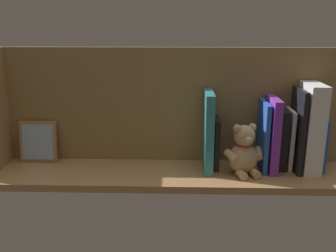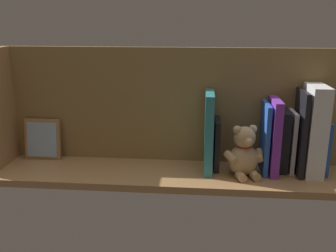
{
  "view_description": "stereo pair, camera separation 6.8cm",
  "coord_description": "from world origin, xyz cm",
  "px_view_note": "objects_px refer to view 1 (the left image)",
  "views": [
    {
      "loc": [
        -3.39,
        110.92,
        46.79
      ],
      "look_at": [
        0.0,
        0.0,
        14.65
      ],
      "focal_mm": 40.28,
      "sensor_mm": 36.0,
      "label": 1
    },
    {
      "loc": [
        -10.22,
        110.5,
        46.79
      ],
      "look_at": [
        0.0,
        0.0,
        14.65
      ],
      "focal_mm": 40.28,
      "sensor_mm": 36.0,
      "label": 2
    }
  ],
  "objects_px": {
    "dictionary_thick_white": "(310,128)",
    "picture_frame_leaning": "(38,142)",
    "teddy_bear": "(244,152)",
    "book_0": "(320,143)"
  },
  "relations": [
    {
      "from": "dictionary_thick_white",
      "to": "teddy_bear",
      "type": "xyz_separation_m",
      "value": [
        0.21,
        0.04,
        -0.07
      ]
    },
    {
      "from": "teddy_bear",
      "to": "picture_frame_leaning",
      "type": "bearing_deg",
      "value": -23.64
    },
    {
      "from": "dictionary_thick_white",
      "to": "picture_frame_leaning",
      "type": "bearing_deg",
      "value": -2.96
    },
    {
      "from": "dictionary_thick_white",
      "to": "teddy_bear",
      "type": "relative_size",
      "value": 1.74
    },
    {
      "from": "teddy_bear",
      "to": "picture_frame_leaning",
      "type": "distance_m",
      "value": 0.67
    },
    {
      "from": "teddy_bear",
      "to": "book_0",
      "type": "bearing_deg",
      "value": 175.17
    },
    {
      "from": "book_0",
      "to": "teddy_bear",
      "type": "bearing_deg",
      "value": 11.72
    },
    {
      "from": "teddy_bear",
      "to": "picture_frame_leaning",
      "type": "height_order",
      "value": "teddy_bear"
    },
    {
      "from": "dictionary_thick_white",
      "to": "picture_frame_leaning",
      "type": "height_order",
      "value": "dictionary_thick_white"
    },
    {
      "from": "book_0",
      "to": "picture_frame_leaning",
      "type": "xyz_separation_m",
      "value": [
        0.92,
        -0.03,
        -0.01
      ]
    }
  ]
}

